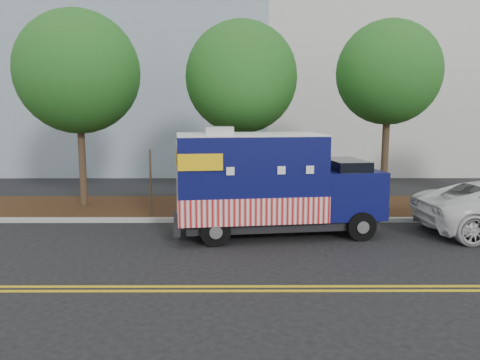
{
  "coord_description": "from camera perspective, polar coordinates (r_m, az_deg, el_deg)",
  "views": [
    {
      "loc": [
        0.38,
        -13.83,
        3.61
      ],
      "look_at": [
        0.43,
        0.6,
        1.54
      ],
      "focal_mm": 35.0,
      "sensor_mm": 36.0,
      "label": 1
    }
  ],
  "objects": [
    {
      "name": "food_truck",
      "position": [
        13.83,
        3.33,
        -0.77
      ],
      "size": [
        6.37,
        3.06,
        3.23
      ],
      "rotation": [
        0.0,
        0.0,
        0.13
      ],
      "color": "black",
      "rests_on": "ground"
    },
    {
      "name": "centerline_far",
      "position": [
        9.82,
        -2.46,
        -13.36
      ],
      "size": [
        120.0,
        0.1,
        0.01
      ],
      "primitive_type": "cube",
      "color": "gold",
      "rests_on": "ground"
    },
    {
      "name": "ground",
      "position": [
        14.3,
        -1.72,
        -6.45
      ],
      "size": [
        120.0,
        120.0,
        0.0
      ],
      "primitive_type": "plane",
      "color": "black",
      "rests_on": "ground"
    },
    {
      "name": "mulch_strip",
      "position": [
        17.69,
        -1.42,
        -3.35
      ],
      "size": [
        120.0,
        4.0,
        0.15
      ],
      "primitive_type": "cube",
      "color": "black",
      "rests_on": "ground"
    },
    {
      "name": "tree_c",
      "position": [
        18.1,
        17.66,
        12.32
      ],
      "size": [
        3.76,
        3.76,
        6.93
      ],
      "color": "#38281C",
      "rests_on": "ground"
    },
    {
      "name": "tree_b",
      "position": [
        17.54,
        0.17,
        12.38
      ],
      "size": [
        4.11,
        4.11,
        6.96
      ],
      "color": "#38281C",
      "rests_on": "ground"
    },
    {
      "name": "tree_a",
      "position": [
        18.47,
        -19.14,
        12.29
      ],
      "size": [
        4.49,
        4.49,
        7.33
      ],
      "color": "#38281C",
      "rests_on": "ground"
    },
    {
      "name": "centerline_near",
      "position": [
        10.06,
        -2.4,
        -12.84
      ],
      "size": [
        120.0,
        0.1,
        0.01
      ],
      "primitive_type": "cube",
      "color": "gold",
      "rests_on": "ground"
    },
    {
      "name": "curb",
      "position": [
        15.64,
        -1.58,
        -4.89
      ],
      "size": [
        120.0,
        0.18,
        0.15
      ],
      "primitive_type": "cube",
      "color": "#9E9E99",
      "rests_on": "ground"
    },
    {
      "name": "sign_post",
      "position": [
        16.16,
        -10.82,
        -0.55
      ],
      "size": [
        0.06,
        0.06,
        2.4
      ],
      "primitive_type": "cube",
      "color": "#473828",
      "rests_on": "ground"
    }
  ]
}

